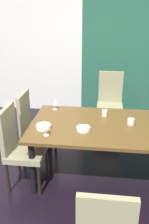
{
  "coord_description": "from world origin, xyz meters",
  "views": [
    {
      "loc": [
        0.63,
        -2.42,
        2.08
      ],
      "look_at": [
        0.29,
        0.44,
        0.85
      ],
      "focal_mm": 40.0,
      "sensor_mm": 36.0,
      "label": 1
    }
  ],
  "objects_px": {
    "wine_glass_front": "(55,102)",
    "wine_glass_near_shelf": "(46,125)",
    "cup_left": "(105,113)",
    "dining_table": "(108,130)",
    "chair_head_far": "(110,100)",
    "chair_left_near": "(19,145)",
    "cup_right": "(131,122)",
    "chair_left_far": "(33,124)",
    "serving_bowl_rear": "(83,129)",
    "serving_bowl_corner": "(44,127)"
  },
  "relations": [
    {
      "from": "serving_bowl_rear",
      "to": "chair_left_near",
      "type": "bearing_deg",
      "value": -170.9
    },
    {
      "from": "chair_left_far",
      "to": "serving_bowl_rear",
      "type": "distance_m",
      "value": 0.92
    },
    {
      "from": "wine_glass_near_shelf",
      "to": "cup_right",
      "type": "bearing_deg",
      "value": 22.42
    },
    {
      "from": "chair_left_far",
      "to": "cup_right",
      "type": "xyz_separation_m",
      "value": [
        1.32,
        -0.25,
        0.23
      ]
    },
    {
      "from": "chair_left_near",
      "to": "serving_bowl_corner",
      "type": "relative_size",
      "value": 5.77
    },
    {
      "from": "serving_bowl_rear",
      "to": "cup_right",
      "type": "height_order",
      "value": "cup_right"
    },
    {
      "from": "dining_table",
      "to": "wine_glass_front",
      "type": "bearing_deg",
      "value": 151.14
    },
    {
      "from": "wine_glass_front",
      "to": "wine_glass_near_shelf",
      "type": "relative_size",
      "value": 0.94
    },
    {
      "from": "serving_bowl_corner",
      "to": "cup_right",
      "type": "xyz_separation_m",
      "value": [
        1.03,
        0.24,
        0.01
      ]
    },
    {
      "from": "wine_glass_front",
      "to": "cup_left",
      "type": "relative_size",
      "value": 1.91
    },
    {
      "from": "chair_head_far",
      "to": "serving_bowl_corner",
      "type": "height_order",
      "value": "chair_head_far"
    },
    {
      "from": "chair_left_far",
      "to": "wine_glass_near_shelf",
      "type": "relative_size",
      "value": 5.92
    },
    {
      "from": "dining_table",
      "to": "serving_bowl_rear",
      "type": "distance_m",
      "value": 0.36
    },
    {
      "from": "chair_left_far",
      "to": "wine_glass_front",
      "type": "xyz_separation_m",
      "value": [
        0.3,
        0.11,
        0.3
      ]
    },
    {
      "from": "dining_table",
      "to": "cup_left",
      "type": "bearing_deg",
      "value": 101.5
    },
    {
      "from": "chair_left_far",
      "to": "cup_right",
      "type": "bearing_deg",
      "value": 79.11
    },
    {
      "from": "cup_left",
      "to": "wine_glass_near_shelf",
      "type": "bearing_deg",
      "value": -136.19
    },
    {
      "from": "chair_head_far",
      "to": "cup_left",
      "type": "bearing_deg",
      "value": 85.04
    },
    {
      "from": "chair_left_far",
      "to": "wine_glass_near_shelf",
      "type": "xyz_separation_m",
      "value": [
        0.35,
        -0.65,
        0.31
      ]
    },
    {
      "from": "wine_glass_near_shelf",
      "to": "serving_bowl_rear",
      "type": "bearing_deg",
      "value": 22.76
    },
    {
      "from": "dining_table",
      "to": "serving_bowl_corner",
      "type": "xyz_separation_m",
      "value": [
        -0.77,
        -0.19,
        0.1
      ]
    },
    {
      "from": "chair_head_far",
      "to": "wine_glass_near_shelf",
      "type": "bearing_deg",
      "value": 66.66
    },
    {
      "from": "chair_head_far",
      "to": "chair_left_far",
      "type": "height_order",
      "value": "chair_head_far"
    },
    {
      "from": "serving_bowl_rear",
      "to": "serving_bowl_corner",
      "type": "bearing_deg",
      "value": -179.09
    },
    {
      "from": "dining_table",
      "to": "cup_left",
      "type": "height_order",
      "value": "cup_left"
    },
    {
      "from": "wine_glass_near_shelf",
      "to": "chair_left_near",
      "type": "bearing_deg",
      "value": 172.15
    },
    {
      "from": "chair_left_near",
      "to": "cup_right",
      "type": "xyz_separation_m",
      "value": [
        1.32,
        0.35,
        0.21
      ]
    },
    {
      "from": "chair_head_far",
      "to": "chair_left_far",
      "type": "xyz_separation_m",
      "value": [
        -1.09,
        -1.06,
        -0.02
      ]
    },
    {
      "from": "chair_left_far",
      "to": "cup_left",
      "type": "distance_m",
      "value": 1.02
    },
    {
      "from": "serving_bowl_rear",
      "to": "cup_right",
      "type": "bearing_deg",
      "value": 22.17
    },
    {
      "from": "chair_left_near",
      "to": "cup_right",
      "type": "height_order",
      "value": "chair_left_near"
    },
    {
      "from": "wine_glass_near_shelf",
      "to": "cup_left",
      "type": "relative_size",
      "value": 2.04
    },
    {
      "from": "chair_left_far",
      "to": "chair_head_far",
      "type": "bearing_deg",
      "value": 134.34
    },
    {
      "from": "wine_glass_near_shelf",
      "to": "serving_bowl_rear",
      "type": "relative_size",
      "value": 1.05
    },
    {
      "from": "chair_left_far",
      "to": "serving_bowl_corner",
      "type": "distance_m",
      "value": 0.6
    },
    {
      "from": "chair_head_far",
      "to": "serving_bowl_rear",
      "type": "distance_m",
      "value": 1.6
    },
    {
      "from": "dining_table",
      "to": "serving_bowl_corner",
      "type": "height_order",
      "value": "serving_bowl_corner"
    },
    {
      "from": "wine_glass_near_shelf",
      "to": "serving_bowl_corner",
      "type": "distance_m",
      "value": 0.2
    },
    {
      "from": "wine_glass_front",
      "to": "serving_bowl_rear",
      "type": "bearing_deg",
      "value": -52.79
    },
    {
      "from": "chair_head_far",
      "to": "serving_bowl_rear",
      "type": "bearing_deg",
      "value": 77.72
    },
    {
      "from": "serving_bowl_rear",
      "to": "chair_left_far",
      "type": "bearing_deg",
      "value": 147.32
    },
    {
      "from": "serving_bowl_corner",
      "to": "chair_head_far",
      "type": "bearing_deg",
      "value": 62.54
    },
    {
      "from": "chair_left_near",
      "to": "dining_table",
      "type": "bearing_deg",
      "value": 106.02
    },
    {
      "from": "chair_head_far",
      "to": "cup_right",
      "type": "bearing_deg",
      "value": 99.76
    },
    {
      "from": "wine_glass_near_shelf",
      "to": "chair_left_far",
      "type": "bearing_deg",
      "value": 118.11
    },
    {
      "from": "wine_glass_front",
      "to": "cup_right",
      "type": "bearing_deg",
      "value": -19.68
    },
    {
      "from": "chair_head_far",
      "to": "serving_bowl_rear",
      "type": "height_order",
      "value": "chair_head_far"
    },
    {
      "from": "chair_left_far",
      "to": "chair_left_near",
      "type": "bearing_deg",
      "value": -0.3
    },
    {
      "from": "dining_table",
      "to": "cup_left",
      "type": "xyz_separation_m",
      "value": [
        -0.05,
        0.27,
        0.11
      ]
    },
    {
      "from": "dining_table",
      "to": "chair_head_far",
      "type": "xyz_separation_m",
      "value": [
        0.04,
        1.37,
        -0.1
      ]
    }
  ]
}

